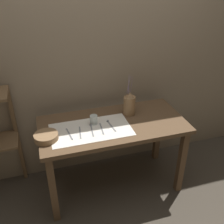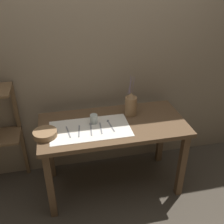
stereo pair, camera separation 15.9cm
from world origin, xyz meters
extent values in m
plane|color=#473F35|center=(0.00, 0.00, 0.00)|extent=(12.00, 12.00, 0.00)
cube|color=gray|center=(0.00, 0.44, 1.20)|extent=(7.00, 0.06, 2.40)
cube|color=brown|center=(0.00, 0.00, 0.74)|extent=(1.36, 0.66, 0.04)
cube|color=brown|center=(-0.62, -0.27, 0.36)|extent=(0.06, 0.06, 0.72)
cube|color=brown|center=(0.62, -0.27, 0.36)|extent=(0.06, 0.06, 0.72)
cube|color=brown|center=(-0.62, 0.27, 0.36)|extent=(0.06, 0.06, 0.72)
cube|color=brown|center=(0.62, 0.27, 0.36)|extent=(0.06, 0.06, 0.72)
cube|color=brown|center=(-0.89, 0.37, 0.55)|extent=(0.04, 0.04, 1.10)
cube|color=white|center=(-0.22, -0.05, 0.76)|extent=(0.71, 0.39, 0.00)
cylinder|color=olive|center=(0.20, 0.12, 0.85)|extent=(0.11, 0.11, 0.19)
cone|color=olive|center=(0.20, 0.12, 0.97)|extent=(0.09, 0.09, 0.05)
cylinder|color=slate|center=(0.19, 0.11, 1.08)|extent=(0.05, 0.01, 0.17)
cylinder|color=slate|center=(0.19, 0.12, 1.08)|extent=(0.02, 0.05, 0.17)
cylinder|color=slate|center=(0.22, 0.13, 1.07)|extent=(0.02, 0.01, 0.15)
cylinder|color=slate|center=(0.19, 0.11, 1.06)|extent=(0.02, 0.02, 0.13)
cylinder|color=#8E6B47|center=(-0.61, -0.08, 0.79)|extent=(0.20, 0.20, 0.05)
cylinder|color=#B7C1BC|center=(-0.17, 0.04, 0.81)|extent=(0.07, 0.07, 0.08)
cube|color=gray|center=(-0.41, -0.07, 0.76)|extent=(0.04, 0.18, 0.00)
cube|color=gray|center=(-0.32, -0.07, 0.76)|extent=(0.04, 0.18, 0.00)
cube|color=gray|center=(-0.21, -0.07, 0.76)|extent=(0.03, 0.18, 0.00)
sphere|color=gray|center=(-0.20, 0.02, 0.77)|extent=(0.02, 0.02, 0.02)
cube|color=gray|center=(-0.12, -0.07, 0.76)|extent=(0.03, 0.18, 0.00)
cube|color=gray|center=(-0.03, -0.06, 0.76)|extent=(0.03, 0.18, 0.00)
sphere|color=gray|center=(-0.04, 0.03, 0.77)|extent=(0.02, 0.02, 0.02)
camera|label=1|loc=(-0.60, -1.96, 2.05)|focal=42.00mm
camera|label=2|loc=(-0.45, -2.00, 2.05)|focal=42.00mm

